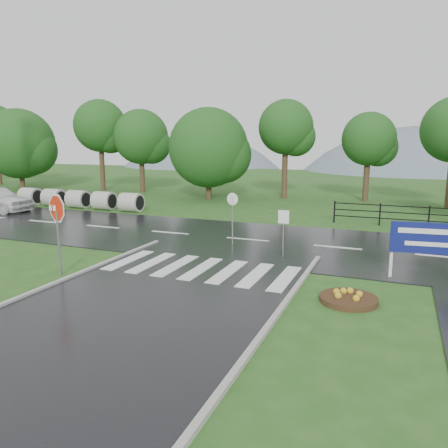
% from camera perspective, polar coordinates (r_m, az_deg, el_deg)
% --- Properties ---
extents(ground, '(120.00, 120.00, 0.00)m').
position_cam_1_polar(ground, '(11.34, -13.96, -12.66)').
color(ground, '#26531B').
rests_on(ground, ground).
extents(main_road, '(90.00, 8.00, 0.04)m').
position_cam_1_polar(main_road, '(19.89, 3.10, -2.15)').
color(main_road, black).
rests_on(main_road, ground).
extents(crosswalk, '(6.50, 2.80, 0.02)m').
position_cam_1_polar(crosswalk, '(15.38, -2.98, -5.81)').
color(crosswalk, silver).
rests_on(crosswalk, ground).
extents(fence_west, '(9.58, 0.08, 1.20)m').
position_cam_1_polar(fence_west, '(24.68, 25.21, 1.07)').
color(fence_west, black).
rests_on(fence_west, ground).
extents(hills, '(102.00, 48.00, 48.00)m').
position_cam_1_polar(hills, '(76.07, 19.20, -5.05)').
color(hills, slate).
rests_on(hills, ground).
extents(treeline, '(83.20, 5.20, 10.00)m').
position_cam_1_polar(treeline, '(33.07, 12.67, 2.80)').
color(treeline, '#174816').
rests_on(treeline, ground).
extents(culvert_pipes, '(9.70, 1.20, 1.20)m').
position_cam_1_polar(culvert_pipes, '(31.00, -18.50, 3.11)').
color(culvert_pipes, '#9E9B93').
rests_on(culvert_pipes, ground).
extents(stop_sign, '(1.24, 0.45, 2.95)m').
position_cam_1_polar(stop_sign, '(15.31, -20.96, 0.99)').
color(stop_sign, '#939399').
rests_on(stop_sign, ground).
extents(estate_billboard, '(2.19, 0.31, 1.93)m').
position_cam_1_polar(estate_billboard, '(15.25, 24.94, -2.05)').
color(estate_billboard, silver).
rests_on(estate_billboard, ground).
extents(flower_bed, '(1.60, 1.60, 0.32)m').
position_cam_1_polar(flower_bed, '(12.89, 15.96, -9.28)').
color(flower_bed, '#332111').
rests_on(flower_bed, ground).
extents(reg_sign_small, '(0.42, 0.05, 1.87)m').
position_cam_1_polar(reg_sign_small, '(16.76, 7.79, 0.03)').
color(reg_sign_small, '#939399').
rests_on(reg_sign_small, ground).
extents(reg_sign_round, '(0.53, 0.11, 2.29)m').
position_cam_1_polar(reg_sign_round, '(18.68, 1.12, 1.52)').
color(reg_sign_round, '#939399').
rests_on(reg_sign_round, ground).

